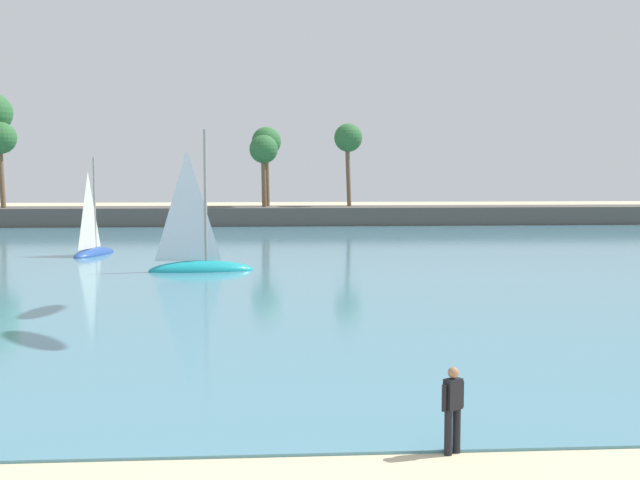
# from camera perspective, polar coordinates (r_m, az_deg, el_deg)

# --- Properties ---
(sea) EXTENTS (220.00, 104.85, 0.06)m
(sea) POSITION_cam_1_polar(r_m,az_deg,el_deg) (67.32, -4.52, 0.37)
(sea) COLOR teal
(sea) RESTS_ON ground
(palm_headland) EXTENTS (117.89, 6.14, 12.79)m
(palm_headland) POSITION_cam_1_polar(r_m,az_deg,el_deg) (79.73, -6.39, 2.50)
(palm_headland) COLOR #514C47
(palm_headland) RESTS_ON ground
(person_at_waterline) EXTENTS (0.48, 0.35, 1.67)m
(person_at_waterline) POSITION_cam_1_polar(r_m,az_deg,el_deg) (15.69, 9.33, -11.54)
(person_at_waterline) COLOR black
(person_at_waterline) RESTS_ON ground
(sailboat_mid_bay) EXTENTS (5.61, 2.15, 7.95)m
(sailboat_mid_bay) POSITION_cam_1_polar(r_m,az_deg,el_deg) (43.03, -8.54, -1.22)
(sailboat_mid_bay) COLOR teal
(sailboat_mid_bay) RESTS_ON sea
(sailboat_far_left) EXTENTS (2.58, 4.70, 6.53)m
(sailboat_far_left) POSITION_cam_1_polar(r_m,az_deg,el_deg) (52.59, -15.68, -0.38)
(sailboat_far_left) COLOR #234793
(sailboat_far_left) RESTS_ON sea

